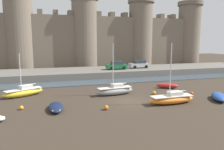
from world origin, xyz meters
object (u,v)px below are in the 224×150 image
Objects in this scene: rowboat_midflat_left at (219,97)px; mooring_buoy_near_channel at (21,108)px; rowboat_midflat_right at (167,86)px; sailboat_foreground_centre at (172,99)px; sailboat_foreground_right at (115,90)px; car_quay_centre_east at (139,64)px; rowboat_foreground_left at (56,107)px; sailboat_midflat_centre at (24,92)px; mooring_buoy_near_shore at (154,93)px; mooring_buoy_mid_mud at (106,108)px; car_quay_east at (117,65)px; mooring_buoy_off_centre at (192,93)px.

rowboat_midflat_left reaches higher than mooring_buoy_near_channel.
rowboat_midflat_left is (2.44, -7.36, 0.01)m from rowboat_midflat_right.
mooring_buoy_near_channel is at bearing 171.35° from sailboat_foreground_centre.
rowboat_midflat_right is 7.75m from rowboat_midflat_left.
sailboat_foreground_right is at bearing 152.22° from rowboat_midflat_left.
mooring_buoy_near_channel is 28.28m from car_quay_centre_east.
rowboat_foreground_left is at bearing -17.12° from mooring_buoy_near_channel.
sailboat_midflat_centre is 16.45m from mooring_buoy_near_shore.
mooring_buoy_mid_mud is (-2.67, -5.62, -0.36)m from sailboat_foreground_right.
rowboat_midflat_right is 19.89m from mooring_buoy_near_channel.
rowboat_midflat_right is at bearing 32.87° from mooring_buoy_mid_mud.
car_quay_east is (0.20, 20.55, 1.49)m from sailboat_foreground_centre.
rowboat_midflat_right reaches higher than mooring_buoy_off_centre.
sailboat_midflat_centre is at bearing 92.95° from mooring_buoy_near_channel.
car_quay_east is at bearing 103.72° from mooring_buoy_off_centre.
sailboat_midflat_centre is 11.40m from sailboat_foreground_right.
sailboat_foreground_right is at bearing -122.83° from car_quay_centre_east.
rowboat_midflat_left is 1.13× the size of rowboat_foreground_left.
mooring_buoy_near_shore is at bearing 160.75° from mooring_buoy_off_centre.
rowboat_midflat_right is 4.63m from mooring_buoy_near_shore.
mooring_buoy_off_centre is (12.03, 2.75, -0.02)m from mooring_buoy_mid_mud.
mooring_buoy_mid_mud is at bearing -179.62° from sailboat_foreground_centre.
rowboat_midflat_left is 23.56m from sailboat_midflat_centre.
car_quay_east reaches higher than mooring_buoy_near_shore.
rowboat_midflat_left is at bearing -1.83° from sailboat_foreground_centre.
rowboat_foreground_left reaches higher than mooring_buoy_near_channel.
mooring_buoy_near_channel is at bearing -179.08° from mooring_buoy_off_centre.
rowboat_midflat_right is 0.77× the size of car_quay_east.
sailboat_foreground_right is 7.36m from sailboat_foreground_centre.
rowboat_midflat_right is at bearing 13.91° from mooring_buoy_near_channel.
car_quay_centre_east is (-0.80, 21.47, 1.65)m from rowboat_midflat_left.
rowboat_midflat_right is at bearing 10.64° from sailboat_foreground_right.
car_quay_centre_east is at bearing 75.95° from sailboat_foreground_centre.
sailboat_midflat_centre is 25.04m from car_quay_centre_east.
sailboat_foreground_right is at bearing -169.36° from rowboat_midflat_right.
mooring_buoy_off_centre is at bearing 0.92° from mooring_buoy_near_channel.
mooring_buoy_near_channel is (-19.31, -4.78, -0.19)m from rowboat_midflat_right.
sailboat_midflat_centre is 21.18m from mooring_buoy_off_centre.
mooring_buoy_near_shore is at bearing 6.87° from mooring_buoy_near_channel.
sailboat_foreground_centre is at bearing -90.55° from car_quay_east.
sailboat_foreground_right is 5.06m from mooring_buoy_near_shore.
sailboat_foreground_right is at bearing 64.60° from mooring_buoy_mid_mud.
rowboat_foreground_left is 3.48m from mooring_buoy_near_channel.
rowboat_foreground_left is (-18.43, 1.55, -0.10)m from rowboat_midflat_left.
mooring_buoy_mid_mud is 12.34m from mooring_buoy_off_centre.
rowboat_midflat_left is 8.64× the size of mooring_buoy_mid_mud.
car_quay_centre_east and car_quay_east have the same top height.
mooring_buoy_mid_mud is at bearing -120.98° from car_quay_centre_east.
mooring_buoy_near_shore is (0.07, 4.27, -0.33)m from sailboat_foreground_centre.
car_quay_east is (16.12, 12.44, 1.49)m from sailboat_midflat_centre.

